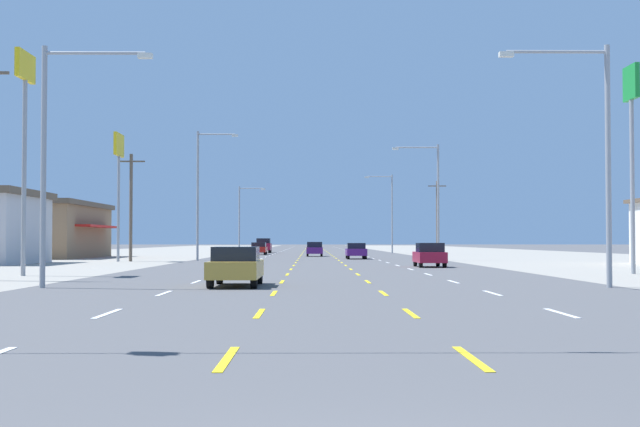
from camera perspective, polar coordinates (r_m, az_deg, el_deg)
ground_plane at (r=71.22m, az=-0.13°, el=-3.18°), size 572.00×572.00×0.00m
lot_apron_left at (r=75.22m, az=-19.36°, el=-3.00°), size 28.00×440.00×0.01m
lot_apron_right at (r=75.58m, az=19.02°, el=-3.00°), size 28.00×440.00×0.01m
lane_markings at (r=109.71m, az=-0.28°, el=-2.70°), size 10.64×227.60×0.01m
signal_span_wire at (r=14.37m, az=2.47°, el=13.74°), size 27.51×0.53×9.82m
sedan_inner_left_nearest at (r=31.62m, az=-5.65°, el=-3.51°), size 1.80×4.50×1.46m
hatchback_far_right_near at (r=54.50m, az=7.36°, el=-2.76°), size 1.72×3.90×1.54m
sedan_inner_right_mid at (r=77.85m, az=2.43°, el=-2.51°), size 1.80×4.50×1.46m
hatchback_center_turn_midfar at (r=90.16m, az=-0.37°, el=-2.40°), size 1.72×3.90×1.54m
sedan_far_left_far at (r=100.69m, az=-4.12°, el=-2.35°), size 1.80×4.50×1.46m
suv_far_left_farther at (r=116.26m, az=-3.80°, el=-2.14°), size 1.98×4.90×1.98m
storefront_left_row_2 at (r=87.05m, az=-18.10°, el=-1.04°), size 11.21×17.19×5.42m
pole_sign_left_row_1 at (r=43.44m, az=-19.18°, el=6.71°), size 0.24×2.34×10.75m
pole_sign_left_row_2 at (r=70.28m, az=-13.34°, el=3.45°), size 0.24×2.78×10.29m
pole_sign_right_row_1 at (r=46.12m, az=20.16°, el=5.83°), size 0.24×1.72×10.59m
streetlight_left_row_0 at (r=31.96m, az=-17.30°, el=4.34°), size 3.97×0.26×8.68m
streetlight_right_row_0 at (r=32.29m, az=18.02°, el=4.37°), size 4.02×0.26×8.77m
streetlight_left_row_1 at (r=72.27m, az=-7.97°, el=1.75°), size 3.49×0.26×10.91m
streetlight_right_row_1 at (r=72.38m, az=7.63°, el=1.34°), size 3.96×0.26×9.81m
streetlight_left_row_2 at (r=113.06m, az=-5.26°, el=-0.08°), size 3.55×0.26×8.86m
streetlight_right_row_2 at (r=113.19m, az=4.69°, el=0.35°), size 3.74×0.26×10.44m
utility_pole_left_row_1 at (r=70.26m, az=-12.56°, el=0.54°), size 2.20×0.26×8.69m
utility_pole_right_row_2 at (r=104.32m, az=7.86°, el=-0.17°), size 2.20×0.26×8.93m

